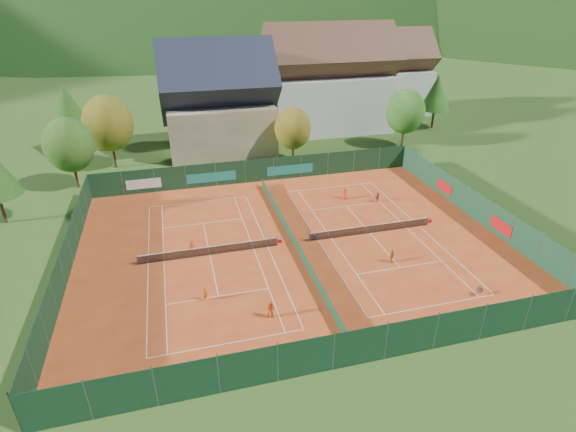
# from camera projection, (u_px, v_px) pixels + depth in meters

# --- Properties ---
(ground) EXTENTS (600.00, 600.00, 0.00)m
(ground) POSITION_uv_depth(u_px,v_px,m) (293.00, 244.00, 43.23)
(ground) COLOR #2B4F18
(ground) RESTS_ON ground
(clay_pad) EXTENTS (40.00, 32.00, 0.01)m
(clay_pad) POSITION_uv_depth(u_px,v_px,m) (293.00, 244.00, 43.21)
(clay_pad) COLOR #BC451B
(clay_pad) RESTS_ON ground
(court_markings_left) EXTENTS (11.03, 23.83, 0.00)m
(court_markings_left) POSITION_uv_depth(u_px,v_px,m) (210.00, 255.00, 41.38)
(court_markings_left) COLOR white
(court_markings_left) RESTS_ON ground
(court_markings_right) EXTENTS (11.03, 23.83, 0.00)m
(court_markings_right) POSITION_uv_depth(u_px,v_px,m) (370.00, 233.00, 45.04)
(court_markings_right) COLOR white
(court_markings_right) RESTS_ON ground
(tennis_net_left) EXTENTS (13.30, 0.10, 1.02)m
(tennis_net_left) POSITION_uv_depth(u_px,v_px,m) (211.00, 250.00, 41.19)
(tennis_net_left) COLOR #59595B
(tennis_net_left) RESTS_ON ground
(tennis_net_right) EXTENTS (13.30, 0.10, 1.02)m
(tennis_net_right) POSITION_uv_depth(u_px,v_px,m) (372.00, 229.00, 44.85)
(tennis_net_right) COLOR #59595B
(tennis_net_right) RESTS_ON ground
(court_divider) EXTENTS (0.03, 28.80, 1.00)m
(court_divider) POSITION_uv_depth(u_px,v_px,m) (293.00, 239.00, 42.99)
(court_divider) COLOR #143822
(court_divider) RESTS_ON ground
(fence_north) EXTENTS (40.00, 0.10, 3.00)m
(fence_north) POSITION_uv_depth(u_px,v_px,m) (256.00, 171.00, 56.18)
(fence_north) COLOR #13361E
(fence_north) RESTS_ON ground
(fence_south) EXTENTS (40.00, 0.04, 3.00)m
(fence_south) POSITION_uv_depth(u_px,v_px,m) (360.00, 347.00, 28.78)
(fence_south) COLOR #13351E
(fence_south) RESTS_ON ground
(fence_west) EXTENTS (0.04, 32.00, 3.00)m
(fence_west) POSITION_uv_depth(u_px,v_px,m) (66.00, 260.00, 37.95)
(fence_west) COLOR #12321C
(fence_west) RESTS_ON ground
(fence_east) EXTENTS (0.09, 32.00, 3.00)m
(fence_east) POSITION_uv_depth(u_px,v_px,m) (476.00, 206.00, 47.16)
(fence_east) COLOR #153B24
(fence_east) RESTS_ON ground
(chalet) EXTENTS (16.20, 12.00, 16.00)m
(chalet) POSITION_uv_depth(u_px,v_px,m) (219.00, 105.00, 65.27)
(chalet) COLOR #CEB891
(chalet) RESTS_ON ground
(hotel_block_a) EXTENTS (21.60, 11.00, 17.25)m
(hotel_block_a) POSITION_uv_depth(u_px,v_px,m) (328.00, 85.00, 74.42)
(hotel_block_a) COLOR silver
(hotel_block_a) RESTS_ON ground
(hotel_block_b) EXTENTS (17.28, 10.00, 15.50)m
(hotel_block_b) POSITION_uv_depth(u_px,v_px,m) (384.00, 78.00, 84.85)
(hotel_block_b) COLOR silver
(hotel_block_b) RESTS_ON ground
(tree_west_front) EXTENTS (5.72, 5.72, 8.69)m
(tree_west_front) POSITION_uv_depth(u_px,v_px,m) (69.00, 145.00, 52.89)
(tree_west_front) COLOR #4E2D1B
(tree_west_front) RESTS_ON ground
(tree_west_mid) EXTENTS (6.44, 6.44, 9.78)m
(tree_west_mid) POSITION_uv_depth(u_px,v_px,m) (108.00, 123.00, 58.65)
(tree_west_mid) COLOR #452B18
(tree_west_mid) RESTS_ON ground
(tree_west_back) EXTENTS (5.60, 5.60, 10.00)m
(tree_west_back) POSITION_uv_depth(u_px,v_px,m) (67.00, 107.00, 63.85)
(tree_west_back) COLOR #4E341B
(tree_west_back) RESTS_ON ground
(tree_center) EXTENTS (5.01, 5.01, 7.60)m
(tree_center) POSITION_uv_depth(u_px,v_px,m) (293.00, 129.00, 61.33)
(tree_center) COLOR #442B18
(tree_center) RESTS_ON ground
(tree_east_front) EXTENTS (5.72, 5.72, 8.69)m
(tree_east_front) POSITION_uv_depth(u_px,v_px,m) (405.00, 112.00, 66.86)
(tree_east_front) COLOR #412D17
(tree_east_front) RESTS_ON ground
(tree_east_mid) EXTENTS (5.04, 5.04, 9.00)m
(tree_east_mid) POSITION_uv_depth(u_px,v_px,m) (437.00, 92.00, 75.71)
(tree_east_mid) COLOR #402C17
(tree_east_mid) RESTS_ON ground
(tree_east_back) EXTENTS (7.15, 7.15, 10.86)m
(tree_east_back) POSITION_uv_depth(u_px,v_px,m) (373.00, 82.00, 80.44)
(tree_east_back) COLOR #432E18
(tree_east_back) RESTS_ON ground
(mountain_backdrop) EXTENTS (820.00, 530.00, 242.00)m
(mountain_backdrop) POSITION_uv_depth(u_px,v_px,m) (235.00, 101.00, 268.47)
(mountain_backdrop) COLOR black
(mountain_backdrop) RESTS_ON ground
(ball_hopper) EXTENTS (0.34, 0.34, 0.80)m
(ball_hopper) POSITION_uv_depth(u_px,v_px,m) (480.00, 290.00, 35.74)
(ball_hopper) COLOR slate
(ball_hopper) RESTS_ON ground
(loose_ball_0) EXTENTS (0.07, 0.07, 0.07)m
(loose_ball_0) POSITION_uv_depth(u_px,v_px,m) (173.00, 320.00, 33.26)
(loose_ball_0) COLOR #CCD833
(loose_ball_0) RESTS_ON ground
(loose_ball_1) EXTENTS (0.07, 0.07, 0.07)m
(loose_ball_1) POSITION_uv_depth(u_px,v_px,m) (346.00, 283.00, 37.46)
(loose_ball_1) COLOR #CCD833
(loose_ball_1) RESTS_ON ground
(loose_ball_2) EXTENTS (0.07, 0.07, 0.07)m
(loose_ball_2) POSITION_uv_depth(u_px,v_px,m) (291.00, 230.00, 45.60)
(loose_ball_2) COLOR #CCD833
(loose_ball_2) RESTS_ON ground
(player_left_near) EXTENTS (0.54, 0.53, 1.26)m
(player_left_near) POSITION_uv_depth(u_px,v_px,m) (205.00, 294.00, 35.13)
(player_left_near) COLOR #CD5B12
(player_left_near) RESTS_ON ground
(player_left_mid) EXTENTS (0.86, 0.74, 1.51)m
(player_left_mid) POSITION_uv_depth(u_px,v_px,m) (271.00, 310.00, 33.18)
(player_left_mid) COLOR #E75614
(player_left_mid) RESTS_ON ground
(player_left_far) EXTENTS (0.85, 0.61, 1.19)m
(player_left_far) POSITION_uv_depth(u_px,v_px,m) (191.00, 246.00, 41.62)
(player_left_far) COLOR #CC4812
(player_left_far) RESTS_ON ground
(player_right_near) EXTENTS (0.80, 0.68, 1.28)m
(player_right_near) POSITION_uv_depth(u_px,v_px,m) (392.00, 256.00, 40.00)
(player_right_near) COLOR #CB5B12
(player_right_near) RESTS_ON ground
(player_right_far_a) EXTENTS (0.80, 0.67, 1.40)m
(player_right_far_a) POSITION_uv_depth(u_px,v_px,m) (345.00, 193.00, 51.93)
(player_right_far_a) COLOR #DB4C13
(player_right_far_a) RESTS_ON ground
(player_right_far_b) EXTENTS (1.16, 0.91, 1.23)m
(player_right_far_b) POSITION_uv_depth(u_px,v_px,m) (377.00, 197.00, 51.29)
(player_right_far_b) COLOR #CB5512
(player_right_far_b) RESTS_ON ground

